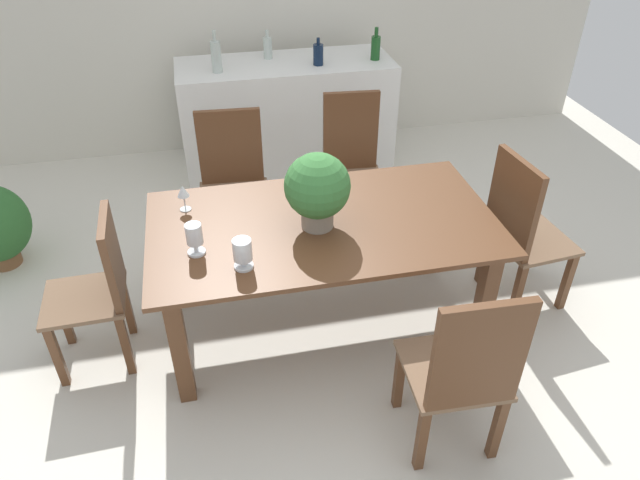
# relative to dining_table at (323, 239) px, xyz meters

# --- Properties ---
(ground_plane) EXTENTS (7.04, 7.04, 0.00)m
(ground_plane) POSITION_rel_dining_table_xyz_m (0.00, 0.06, -0.63)
(ground_plane) COLOR silver
(back_wall) EXTENTS (6.40, 0.10, 2.60)m
(back_wall) POSITION_rel_dining_table_xyz_m (0.00, 2.66, 0.67)
(back_wall) COLOR beige
(back_wall) RESTS_ON ground
(dining_table) EXTENTS (1.90, 1.04, 0.75)m
(dining_table) POSITION_rel_dining_table_xyz_m (0.00, 0.00, 0.00)
(dining_table) COLOR brown
(dining_table) RESTS_ON ground
(chair_far_left) EXTENTS (0.50, 0.47, 0.99)m
(chair_far_left) POSITION_rel_dining_table_xyz_m (-0.42, 0.99, -0.09)
(chair_far_left) COLOR brown
(chair_far_left) RESTS_ON ground
(chair_foot_end) EXTENTS (0.47, 0.51, 1.01)m
(chair_foot_end) POSITION_rel_dining_table_xyz_m (1.21, -0.01, -0.08)
(chair_foot_end) COLOR brown
(chair_foot_end) RESTS_ON ground
(chair_far_right) EXTENTS (0.47, 0.51, 1.03)m
(chair_far_right) POSITION_rel_dining_table_xyz_m (0.44, 1.00, -0.08)
(chair_far_right) COLOR brown
(chair_far_right) RESTS_ON ground
(chair_head_end) EXTENTS (0.44, 0.42, 0.93)m
(chair_head_end) POSITION_rel_dining_table_xyz_m (-1.22, 0.00, -0.13)
(chair_head_end) COLOR brown
(chair_head_end) RESTS_ON ground
(chair_near_right) EXTENTS (0.46, 0.46, 1.03)m
(chair_near_right) POSITION_rel_dining_table_xyz_m (0.42, -1.00, -0.08)
(chair_near_right) COLOR brown
(chair_near_right) RESTS_ON ground
(flower_centerpiece) EXTENTS (0.35, 0.35, 0.42)m
(flower_centerpiece) POSITION_rel_dining_table_xyz_m (-0.04, -0.03, 0.35)
(flower_centerpiece) COLOR gray
(flower_centerpiece) RESTS_ON dining_table
(crystal_vase_left) EXTENTS (0.10, 0.10, 0.16)m
(crystal_vase_left) POSITION_rel_dining_table_xyz_m (-0.47, -0.31, 0.21)
(crystal_vase_left) COLOR silver
(crystal_vase_left) RESTS_ON dining_table
(crystal_vase_center_near) EXTENTS (0.09, 0.09, 0.17)m
(crystal_vase_center_near) POSITION_rel_dining_table_xyz_m (-0.69, -0.14, 0.22)
(crystal_vase_center_near) COLOR silver
(crystal_vase_center_near) RESTS_ON dining_table
(crystal_vase_right) EXTENTS (0.10, 0.10, 0.20)m
(crystal_vase_right) POSITION_rel_dining_table_xyz_m (-0.03, 0.35, 0.24)
(crystal_vase_right) COLOR silver
(crystal_vase_right) RESTS_ON dining_table
(wine_glass) EXTENTS (0.07, 0.07, 0.16)m
(wine_glass) POSITION_rel_dining_table_xyz_m (-0.73, 0.29, 0.23)
(wine_glass) COLOR silver
(wine_glass) RESTS_ON dining_table
(kitchen_counter) EXTENTS (1.77, 0.66, 0.95)m
(kitchen_counter) POSITION_rel_dining_table_xyz_m (0.14, 2.06, -0.16)
(kitchen_counter) COLOR white
(kitchen_counter) RESTS_ON ground
(wine_bottle_amber) EXTENTS (0.08, 0.08, 0.21)m
(wine_bottle_amber) POSITION_rel_dining_table_xyz_m (0.39, 1.94, 0.40)
(wine_bottle_amber) COLOR #0F1E38
(wine_bottle_amber) RESTS_ON kitchen_counter
(wine_bottle_dark) EXTENTS (0.08, 0.08, 0.32)m
(wine_bottle_dark) POSITION_rel_dining_table_xyz_m (-0.41, 1.94, 0.44)
(wine_bottle_dark) COLOR #B2BFB7
(wine_bottle_dark) RESTS_ON kitchen_counter
(wine_bottle_tall) EXTENTS (0.08, 0.08, 0.26)m
(wine_bottle_tall) POSITION_rel_dining_table_xyz_m (0.87, 1.97, 0.41)
(wine_bottle_tall) COLOR #194C1E
(wine_bottle_tall) RESTS_ON kitchen_counter
(wine_bottle_clear) EXTENTS (0.07, 0.07, 0.23)m
(wine_bottle_clear) POSITION_rel_dining_table_xyz_m (0.02, 2.18, 0.40)
(wine_bottle_clear) COLOR #B2BFB7
(wine_bottle_clear) RESTS_ON kitchen_counter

